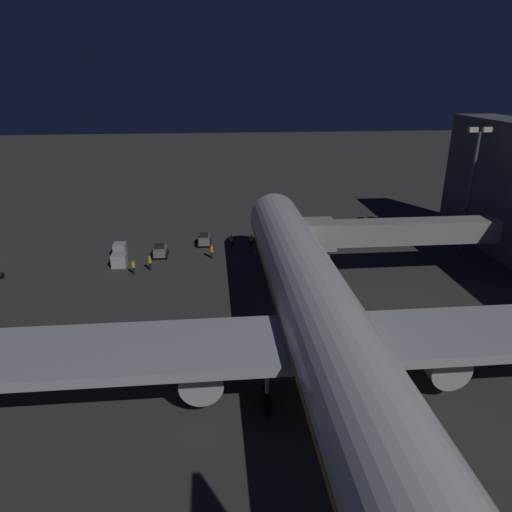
{
  "coord_description": "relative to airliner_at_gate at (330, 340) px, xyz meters",
  "views": [
    {
      "loc": [
        7.51,
        34.98,
        21.78
      ],
      "look_at": [
        3.0,
        -11.93,
        3.5
      ],
      "focal_mm": 32.77,
      "sensor_mm": 36.0,
      "label": 1
    }
  ],
  "objects": [
    {
      "name": "airliner_at_gate",
      "position": [
        0.0,
        0.0,
        0.0
      ],
      "size": [
        48.53,
        64.05,
        17.69
      ],
      "color": "silver",
      "rests_on": "ground_plane"
    },
    {
      "name": "ground_crew_by_belt_loader",
      "position": [
        15.19,
        -26.16,
        -4.37
      ],
      "size": [
        0.4,
        0.4,
        1.79
      ],
      "color": "black",
      "rests_on": "ground_plane"
    },
    {
      "name": "traffic_cone_nose_starboard",
      "position": [
        2.2,
        -30.58,
        -5.08
      ],
      "size": [
        0.36,
        0.36,
        0.55
      ],
      "primitive_type": "cone",
      "color": "orange",
      "rests_on": "ground_plane"
    },
    {
      "name": "traffic_cone_nose_port",
      "position": [
        -2.2,
        -30.58,
        -5.08
      ],
      "size": [
        0.36,
        0.36,
        0.55
      ],
      "primitive_type": "cone",
      "color": "orange",
      "rests_on": "ground_plane"
    },
    {
      "name": "jet_bridge",
      "position": [
        -11.82,
        -21.36,
        0.13
      ],
      "size": [
        22.02,
        3.4,
        7.02
      ],
      "color": "#9E9E99",
      "rests_on": "ground_plane"
    },
    {
      "name": "baggage_tug_spare",
      "position": [
        8.8,
        -34.29,
        -4.58
      ],
      "size": [
        1.86,
        2.67,
        1.95
      ],
      "color": "slate",
      "rests_on": "ground_plane"
    },
    {
      "name": "baggage_container_near_belt",
      "position": [
        19.57,
        -31.36,
        -4.52
      ],
      "size": [
        1.52,
        1.76,
        1.68
      ],
      "primitive_type": "cube",
      "color": "#B7BABF",
      "rests_on": "ground_plane"
    },
    {
      "name": "ground_crew_near_nose_gear",
      "position": [
        5.1,
        -33.35,
        -4.4
      ],
      "size": [
        0.4,
        0.4,
        1.74
      ],
      "color": "black",
      "rests_on": "ground_plane"
    },
    {
      "name": "ground_crew_marshaller_fwd",
      "position": [
        7.83,
        -29.31,
        -4.34
      ],
      "size": [
        0.4,
        0.4,
        1.84
      ],
      "color": "black",
      "rests_on": "ground_plane"
    },
    {
      "name": "baggage_container_mid_row",
      "position": [
        19.03,
        -27.67,
        -4.57
      ],
      "size": [
        1.76,
        1.59,
        1.58
      ],
      "primitive_type": "cube",
      "color": "#B7BABF",
      "rests_on": "ground_plane"
    },
    {
      "name": "ground_crew_by_tug",
      "position": [
        16.96,
        -25.04,
        -4.38
      ],
      "size": [
        0.4,
        0.4,
        1.78
      ],
      "color": "black",
      "rests_on": "ground_plane"
    },
    {
      "name": "apron_floodlight_mast",
      "position": [
        -25.5,
        -29.65,
        3.98
      ],
      "size": [
        2.9,
        0.5,
        15.87
      ],
      "color": "#59595E",
      "rests_on": "ground_plane"
    },
    {
      "name": "baggage_tug_lead",
      "position": [
        14.37,
        -30.43,
        -4.58
      ],
      "size": [
        1.86,
        2.71,
        1.95
      ],
      "color": "slate",
      "rests_on": "ground_plane"
    },
    {
      "name": "ground_crew_under_port_wing",
      "position": [
        2.39,
        -33.38,
        -4.43
      ],
      "size": [
        0.4,
        0.4,
        1.69
      ],
      "color": "black",
      "rests_on": "ground_plane"
    },
    {
      "name": "ground_plane",
      "position": [
        0.0,
        -8.64,
        -5.36
      ],
      "size": [
        320.0,
        320.0,
        0.0
      ],
      "primitive_type": "plane",
      "color": "#383533"
    }
  ]
}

